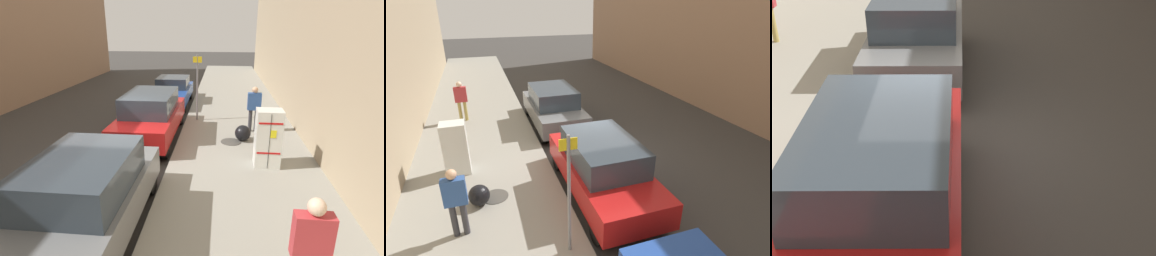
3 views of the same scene
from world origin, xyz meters
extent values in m
plane|color=#383533|center=(0.00, 0.00, 0.00)|extent=(80.00, 80.00, 0.00)
cylinder|color=#A8934C|center=(-4.51, 4.90, 0.62)|extent=(0.14, 0.14, 0.89)
cube|color=red|center=(-0.81, -2.03, 0.69)|extent=(1.90, 4.65, 0.70)
cube|color=#2D3842|center=(-0.81, -2.03, 1.39)|extent=(1.68, 2.56, 0.70)
cylinder|color=black|center=(-1.63, -0.30, 0.34)|extent=(0.22, 0.69, 0.69)
cylinder|color=black|center=(0.01, -0.30, 0.34)|extent=(0.22, 0.69, 0.69)
cube|color=slate|center=(-0.81, 3.50, 0.68)|extent=(1.96, 4.54, 0.70)
cube|color=#2D3842|center=(-0.81, 3.50, 1.38)|extent=(1.72, 2.50, 0.70)
cylinder|color=black|center=(-1.66, 5.19, 0.33)|extent=(0.22, 0.67, 0.67)
cylinder|color=black|center=(0.04, 5.19, 0.33)|extent=(0.22, 0.67, 0.67)
cylinder|color=black|center=(-1.66, 1.82, 0.33)|extent=(0.22, 0.67, 0.67)
cylinder|color=black|center=(0.04, 1.82, 0.33)|extent=(0.22, 0.67, 0.67)
camera|label=1|loc=(-3.36, 8.32, 4.05)|focal=28.00mm
camera|label=2|loc=(-3.79, -8.71, 5.18)|focal=28.00mm
camera|label=3|loc=(0.14, -6.73, 4.37)|focal=45.00mm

